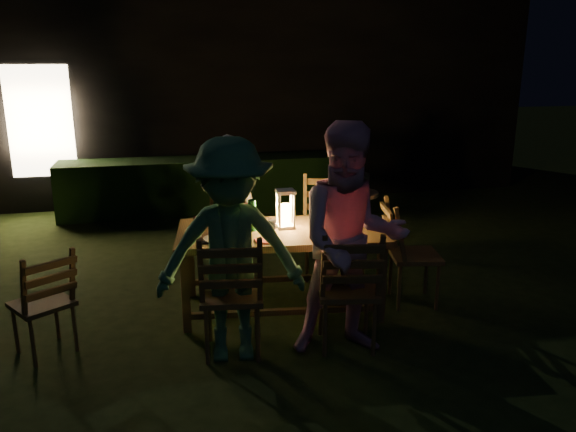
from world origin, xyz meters
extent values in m
plane|color=black|center=(0.00, 0.00, 0.00)|extent=(40.00, 40.00, 0.00)
cube|color=black|center=(0.00, 6.20, 1.60)|extent=(10.00, 4.00, 3.20)
cube|color=#FFE5B2|center=(-2.80, 4.21, 1.35)|extent=(0.90, 0.06, 1.60)
cube|color=black|center=(-0.50, 3.75, 0.40)|extent=(4.20, 0.70, 0.80)
cube|color=#523A1B|center=(-0.12, 0.09, 0.73)|extent=(1.91, 1.10, 0.06)
cube|color=#523A1B|center=(-0.99, -0.19, 0.33)|extent=(0.07, 0.07, 0.67)
cube|color=#523A1B|center=(-0.90, 0.55, 0.33)|extent=(0.07, 0.07, 0.67)
cube|color=#523A1B|center=(0.66, -0.38, 0.33)|extent=(0.07, 0.07, 0.67)
cube|color=#523A1B|center=(0.75, 0.36, 0.33)|extent=(0.07, 0.07, 0.67)
cube|color=#523A1B|center=(-0.65, -0.61, 0.48)|extent=(0.52, 0.50, 0.04)
cube|color=#523A1B|center=(-0.68, -0.81, 0.77)|extent=(0.48, 0.22, 0.55)
cube|color=#523A1B|center=(0.24, -0.71, 0.47)|extent=(0.54, 0.52, 0.04)
cube|color=#523A1B|center=(0.21, -0.91, 0.77)|extent=(0.48, 0.24, 0.54)
cube|color=#523A1B|center=(-0.48, 0.88, 0.42)|extent=(0.48, 0.46, 0.04)
cube|color=#523A1B|center=(-0.45, 1.06, 0.69)|extent=(0.43, 0.21, 0.49)
cube|color=#523A1B|center=(0.51, 0.77, 0.49)|extent=(0.58, 0.56, 0.04)
cube|color=#523A1B|center=(0.56, 0.97, 0.80)|extent=(0.51, 0.27, 0.57)
cube|color=#523A1B|center=(1.12, -0.05, 0.46)|extent=(0.51, 0.52, 0.04)
cube|color=#523A1B|center=(0.93, -0.02, 0.75)|extent=(0.23, 0.47, 0.53)
cube|color=#523A1B|center=(-2.07, -0.30, 0.41)|extent=(0.54, 0.54, 0.04)
cube|color=#523A1B|center=(-1.98, -0.44, 0.66)|extent=(0.40, 0.34, 0.47)
imported|color=beige|center=(-0.48, 0.95, 0.75)|extent=(0.59, 0.42, 1.51)
imported|color=#E29CB5|center=(0.24, -0.78, 0.90)|extent=(0.94, 0.77, 1.80)
imported|color=#397246|center=(-0.66, -0.68, 0.85)|extent=(1.16, 0.75, 1.70)
cube|color=white|center=(-0.06, 0.13, 0.77)|extent=(0.15, 0.15, 0.03)
cube|color=white|center=(-0.06, 0.13, 1.09)|extent=(0.16, 0.16, 0.03)
cylinder|color=#FF9E3F|center=(-0.06, 0.13, 0.89)|extent=(0.09, 0.09, 0.18)
cylinder|color=white|center=(-0.64, 0.36, 0.76)|extent=(0.25, 0.25, 0.01)
cylinder|color=white|center=(-0.69, -0.07, 0.76)|extent=(0.25, 0.25, 0.01)
cylinder|color=white|center=(0.35, 0.25, 0.76)|extent=(0.25, 0.25, 0.01)
cylinder|color=white|center=(0.30, -0.18, 0.76)|extent=(0.25, 0.25, 0.01)
cylinder|color=#0F471E|center=(-0.37, 0.11, 0.90)|extent=(0.07, 0.07, 0.28)
cube|color=red|center=(-0.30, -0.22, 0.76)|extent=(0.18, 0.14, 0.01)
cube|color=red|center=(0.39, -0.27, 0.76)|extent=(0.18, 0.14, 0.01)
cube|color=black|center=(-0.77, -0.14, 0.76)|extent=(0.14, 0.07, 0.01)
cylinder|color=olive|center=(1.10, 1.52, 0.69)|extent=(0.53, 0.53, 0.04)
cylinder|color=olive|center=(1.10, 1.52, 0.35)|extent=(0.06, 0.06, 0.69)
cylinder|color=#A5A8AD|center=(1.10, 1.52, 0.82)|extent=(0.30, 0.30, 0.22)
cylinder|color=#0F471E|center=(1.05, 1.48, 0.87)|extent=(0.07, 0.07, 0.32)
cylinder|color=#0F471E|center=(1.15, 1.56, 0.87)|extent=(0.07, 0.07, 0.32)
camera|label=1|loc=(-1.11, -4.58, 2.21)|focal=35.00mm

